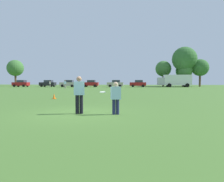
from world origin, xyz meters
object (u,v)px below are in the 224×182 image
at_px(parked_car_center, 68,83).
at_px(bystander_sideline_watcher, 50,84).
at_px(parked_car_far_right, 138,83).
at_px(parked_car_near_left, 21,83).
at_px(player_thrower, 79,93).
at_px(parked_car_mid_right, 91,83).
at_px(parked_car_mid_left, 48,83).
at_px(traffic_cone, 54,96).
at_px(frisbee, 103,92).
at_px(box_truck, 175,80).
at_px(player_defender, 116,96).
at_px(parked_car_near_right, 115,83).
at_px(bystander_far_jogger, 65,84).

bearing_deg(parked_car_center, bystander_sideline_watcher, -142.87).
distance_m(parked_car_far_right, bystander_sideline_watcher, 22.36).
bearing_deg(bystander_sideline_watcher, parked_car_center, 37.13).
relative_size(parked_car_near_left, parked_car_far_right, 1.00).
xyz_separation_m(player_thrower, parked_car_near_left, (-27.92, 42.75, -0.06)).
bearing_deg(parked_car_mid_right, parked_car_mid_left, -177.17).
height_order(player_thrower, parked_car_mid_right, parked_car_mid_right).
relative_size(traffic_cone, parked_car_mid_left, 0.11).
xyz_separation_m(frisbee, parked_car_near_left, (-29.04, 42.82, -0.10)).
bearing_deg(parked_car_center, box_truck, 6.72).
distance_m(parked_car_mid_left, parked_car_center, 6.21).
relative_size(parked_car_far_right, bystander_sideline_watcher, 2.77).
bearing_deg(traffic_cone, player_defender, -51.49).
relative_size(traffic_cone, parked_car_far_right, 0.11).
distance_m(parked_car_center, box_truck, 27.82).
bearing_deg(parked_car_near_right, parked_car_mid_right, 176.79).
height_order(player_defender, box_truck, box_truck).
bearing_deg(bystander_far_jogger, player_thrower, -69.62).
bearing_deg(bystander_sideline_watcher, player_thrower, -65.03).
height_order(frisbee, parked_car_far_right, parked_car_far_right).
relative_size(player_defender, bystander_far_jogger, 0.86).
height_order(player_thrower, traffic_cone, player_thrower).
height_order(frisbee, parked_car_mid_right, parked_car_mid_right).
bearing_deg(bystander_sideline_watcher, box_truck, 11.03).
xyz_separation_m(parked_car_near_left, bystander_far_jogger, (15.43, -9.12, 0.06)).
xyz_separation_m(bystander_sideline_watcher, bystander_far_jogger, (6.07, -6.22, 0.12)).
bearing_deg(bystander_sideline_watcher, frisbee, -63.76).
relative_size(player_thrower, parked_car_far_right, 0.42).
height_order(parked_car_center, bystander_sideline_watcher, parked_car_center).
bearing_deg(parked_car_far_right, bystander_sideline_watcher, -167.58).
xyz_separation_m(parked_car_near_right, bystander_sideline_watcher, (-15.98, -4.21, -0.07)).
xyz_separation_m(parked_car_mid_left, parked_car_near_right, (18.31, 0.20, 0.00)).
bearing_deg(parked_car_mid_right, traffic_cone, -82.41).
relative_size(player_defender, parked_car_far_right, 0.35).
bearing_deg(box_truck, frisbee, -104.28).
height_order(player_thrower, player_defender, player_thrower).
height_order(parked_car_far_right, bystander_sideline_watcher, parked_car_far_right).
distance_m(player_defender, box_truck, 47.31).
xyz_separation_m(parked_car_mid_left, parked_car_far_right, (24.16, 0.81, 0.00)).
height_order(parked_car_mid_left, parked_car_near_right, same).
distance_m(parked_car_near_right, bystander_sideline_watcher, 16.53).
relative_size(parked_car_near_right, parked_car_far_right, 1.00).
height_order(parked_car_mid_right, bystander_sideline_watcher, parked_car_mid_right).
bearing_deg(player_thrower, bystander_sideline_watcher, 114.97).
xyz_separation_m(parked_car_mid_right, bystander_far_jogger, (-3.26, -10.80, 0.06)).
bearing_deg(frisbee, traffic_cone, 125.42).
relative_size(traffic_cone, bystander_sideline_watcher, 0.32).
height_order(parked_car_near_right, bystander_sideline_watcher, parked_car_near_right).
xyz_separation_m(traffic_cone, parked_car_near_left, (-23.59, 35.16, 0.69)).
height_order(parked_car_near_right, parked_car_far_right, same).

